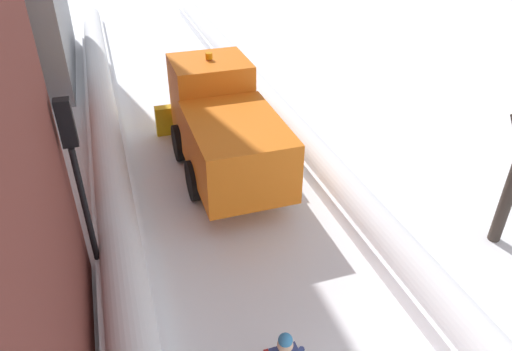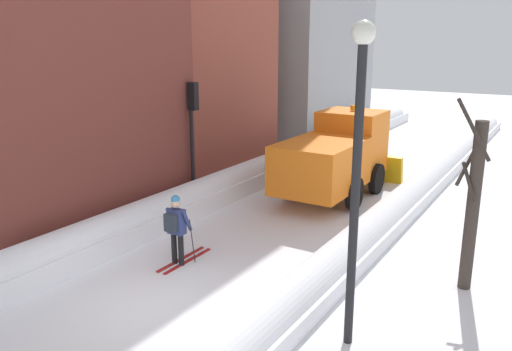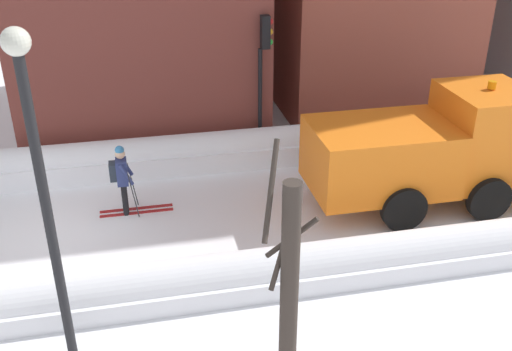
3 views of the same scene
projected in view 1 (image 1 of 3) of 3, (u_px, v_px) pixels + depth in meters
ground_plane at (209, 158)px, 14.63m from camera, size 80.00×80.00×0.00m
snowbank_left at (110, 161)px, 13.63m from camera, size 1.10×36.00×1.03m
snowbank_right at (297, 135)px, 15.21m from camera, size 1.10×36.00×0.90m
plow_truck at (223, 125)px, 13.26m from camera, size 3.20×5.98×3.12m
traffic_light_pole at (75, 161)px, 8.82m from camera, size 0.28×0.42×4.11m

